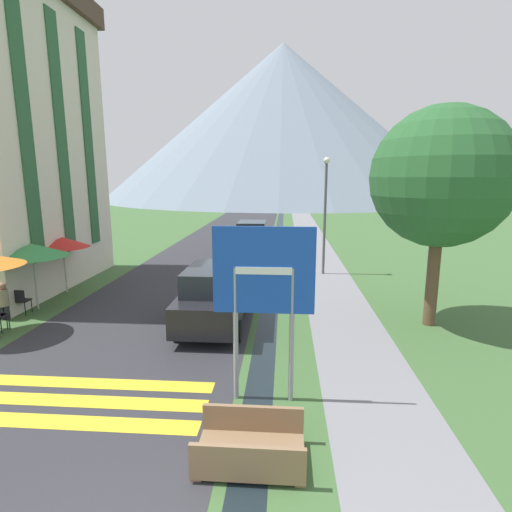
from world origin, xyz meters
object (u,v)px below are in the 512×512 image
(footbridge, at_px, (250,449))
(parked_car_near, at_px, (215,295))
(cafe_umbrella_middle_green, at_px, (32,250))
(tree_by_path, at_px, (442,178))
(cafe_umbrella_rear_red, at_px, (63,242))
(road_sign, at_px, (264,287))
(streetlamp, at_px, (325,206))
(person_seated_far, at_px, (3,300))
(parked_car_far, at_px, (252,236))
(cafe_chair_middle, at_px, (21,299))

(footbridge, distance_m, parked_car_near, 6.20)
(cafe_umbrella_middle_green, height_order, tree_by_path, tree_by_path)
(cafe_umbrella_rear_red, bearing_deg, tree_by_path, -11.21)
(road_sign, xyz_separation_m, streetlamp, (2.18, 10.86, 0.77))
(streetlamp, xyz_separation_m, tree_by_path, (2.63, -6.32, 1.28))
(road_sign, relative_size, person_seated_far, 2.94)
(parked_car_far, relative_size, tree_by_path, 0.63)
(parked_car_far, relative_size, streetlamp, 0.77)
(parked_car_near, relative_size, tree_by_path, 0.68)
(cafe_chair_middle, bearing_deg, parked_car_far, 67.64)
(parked_car_near, xyz_separation_m, cafe_umbrella_middle_green, (-6.27, 0.94, 1.12))
(road_sign, distance_m, footbridge, 2.81)
(streetlamp, relative_size, tree_by_path, 0.82)
(footbridge, bearing_deg, streetlamp, 79.79)
(tree_by_path, bearing_deg, cafe_umbrella_middle_green, 177.69)
(parked_car_far, bearing_deg, person_seated_far, -118.85)
(cafe_umbrella_middle_green, relative_size, streetlamp, 0.44)
(parked_car_far, bearing_deg, road_sign, -84.50)
(streetlamp, bearing_deg, person_seated_far, -146.80)
(footbridge, xyz_separation_m, parked_car_near, (-1.60, 5.95, 0.68))
(tree_by_path, bearing_deg, cafe_umbrella_rear_red, 168.79)
(cafe_chair_middle, relative_size, streetlamp, 0.16)
(cafe_umbrella_rear_red, distance_m, person_seated_far, 3.41)
(footbridge, xyz_separation_m, person_seated_far, (-8.26, 5.80, 0.44))
(road_sign, distance_m, cafe_umbrella_rear_red, 10.77)
(road_sign, relative_size, footbridge, 2.07)
(cafe_umbrella_middle_green, bearing_deg, footbridge, -41.20)
(footbridge, relative_size, cafe_umbrella_middle_green, 0.74)
(cafe_chair_middle, bearing_deg, footbridge, -31.38)
(footbridge, relative_size, cafe_chair_middle, 2.00)
(streetlamp, bearing_deg, parked_car_far, 124.68)
(footbridge, distance_m, tree_by_path, 9.07)
(footbridge, height_order, person_seated_far, person_seated_far)
(parked_car_far, xyz_separation_m, person_seated_far, (-6.79, -12.32, -0.25))
(cafe_umbrella_middle_green, bearing_deg, parked_car_far, 60.29)
(tree_by_path, bearing_deg, cafe_chair_middle, -179.68)
(parked_car_far, distance_m, person_seated_far, 14.07)
(footbridge, relative_size, parked_car_far, 0.42)
(road_sign, distance_m, parked_car_far, 16.43)
(cafe_umbrella_middle_green, distance_m, streetlamp, 11.75)
(parked_car_far, height_order, cafe_umbrella_rear_red, cafe_umbrella_rear_red)
(parked_car_near, distance_m, parked_car_far, 12.17)
(footbridge, xyz_separation_m, tree_by_path, (4.92, 6.38, 4.17))
(cafe_chair_middle, height_order, tree_by_path, tree_by_path)
(person_seated_far, bearing_deg, cafe_umbrella_middle_green, 70.82)
(parked_car_far, height_order, tree_by_path, tree_by_path)
(cafe_umbrella_middle_green, distance_m, cafe_umbrella_rear_red, 2.05)
(cafe_umbrella_middle_green, bearing_deg, tree_by_path, -2.31)
(person_seated_far, bearing_deg, tree_by_path, 2.53)
(tree_by_path, bearing_deg, parked_car_near, -176.29)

